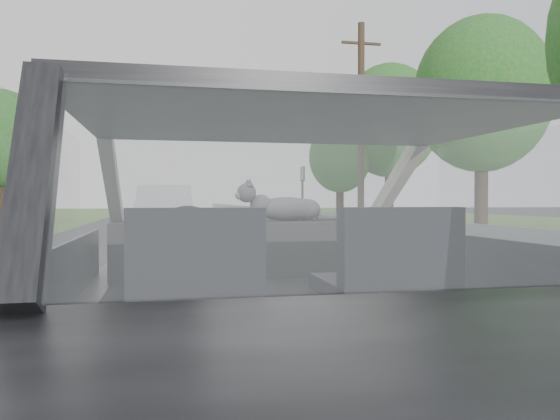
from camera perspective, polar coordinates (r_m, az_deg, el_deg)
name	(u,v)px	position (r m, az deg, el deg)	size (l,w,h in m)	color
subject_car	(281,287)	(2.49, 0.09, -8.04)	(1.80, 4.00, 1.45)	black
dashboard	(258,247)	(3.08, -2.32, -3.93)	(1.58, 0.45, 0.30)	black
driver_seat	(195,262)	(2.13, -8.91, -5.39)	(0.50, 0.72, 0.42)	black
passenger_seat	(390,257)	(2.31, 11.40, -4.88)	(0.50, 0.72, 0.42)	black
steering_wheel	(188,240)	(2.74, -9.58, -3.10)	(0.36, 0.36, 0.04)	black
cat	(287,207)	(3.10, 0.70, 0.29)	(0.52, 0.16, 0.23)	gray
guardrail	(370,222)	(13.31, 9.34, -1.26)	(0.05, 90.00, 0.32)	#9A9FA6
other_car	(164,210)	(18.06, -12.01, 0.04)	(1.92, 4.86, 1.60)	silver
highway_sign	(302,197)	(22.76, 2.36, 1.40)	(0.10, 1.00, 2.49)	#0A4C1C
utility_pole	(361,125)	(22.98, 8.46, 8.77)	(0.27, 0.27, 8.40)	#463626
tree_1	(482,125)	(23.60, 20.32, 8.31)	(5.43, 5.43, 8.23)	#1C591A
tree_2	(340,171)	(33.63, 6.29, 4.07)	(3.80, 3.80, 5.76)	#1C591A
tree_3	(389,143)	(34.84, 11.35, 6.88)	(6.14, 6.14, 9.30)	#1C591A
tree_6	(2,158)	(30.91, -27.08, 4.90)	(4.28, 4.28, 6.49)	#1C591A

